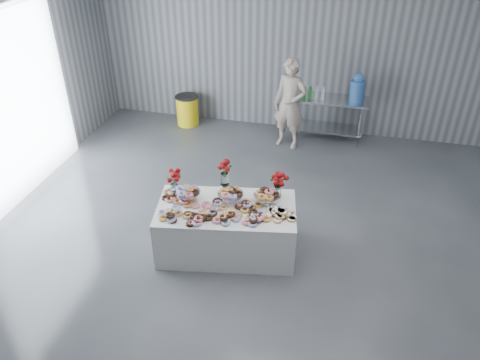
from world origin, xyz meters
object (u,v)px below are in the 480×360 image
object	(u,v)px
water_jug	(357,88)
trash_barrel	(187,110)
person	(290,104)
display_table	(227,229)
prep_table	(328,111)

from	to	relation	value
water_jug	trash_barrel	distance (m)	3.59
person	trash_barrel	world-z (taller)	person
display_table	person	xyz separation A→B (m)	(0.37, 3.36, 0.52)
display_table	prep_table	bearing A→B (deg)	73.90
prep_table	trash_barrel	distance (m)	3.01
prep_table	water_jug	size ratio (longest dim) A/B	2.71
water_jug	person	size ratio (longest dim) A/B	0.31
display_table	trash_barrel	size ratio (longest dim) A/B	2.93
water_jug	person	world-z (taller)	person
water_jug	trash_barrel	size ratio (longest dim) A/B	0.86
prep_table	water_jug	xyz separation A→B (m)	(0.50, -0.00, 0.53)
trash_barrel	prep_table	bearing A→B (deg)	0.00
display_table	person	distance (m)	3.42
water_jug	trash_barrel	xyz separation A→B (m)	(-3.50, 0.00, -0.82)
person	trash_barrel	xyz separation A→B (m)	(-2.27, 0.45, -0.57)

